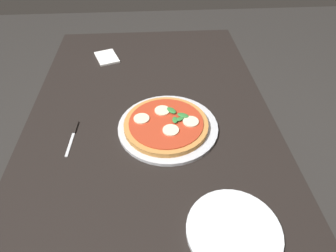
{
  "coord_description": "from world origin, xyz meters",
  "views": [
    {
      "loc": [
        0.78,
        0.01,
        1.44
      ],
      "look_at": [
        0.05,
        0.06,
        0.77
      ],
      "focal_mm": 30.82,
      "sensor_mm": 36.0,
      "label": 1
    }
  ],
  "objects_px": {
    "serving_tray": "(168,127)",
    "plate_white": "(234,231)",
    "dining_table": "(152,139)",
    "pizza": "(166,124)",
    "napkin": "(107,57)",
    "knife": "(73,134)"
  },
  "relations": [
    {
      "from": "serving_tray",
      "to": "knife",
      "type": "distance_m",
      "value": 0.32
    },
    {
      "from": "serving_tray",
      "to": "knife",
      "type": "relative_size",
      "value": 2.11
    },
    {
      "from": "napkin",
      "to": "serving_tray",
      "type": "bearing_deg",
      "value": 26.82
    },
    {
      "from": "dining_table",
      "to": "serving_tray",
      "type": "relative_size",
      "value": 4.17
    },
    {
      "from": "plate_white",
      "to": "napkin",
      "type": "xyz_separation_m",
      "value": [
        -0.89,
        -0.39,
        -0.0
      ]
    },
    {
      "from": "pizza",
      "to": "plate_white",
      "type": "distance_m",
      "value": 0.41
    },
    {
      "from": "plate_white",
      "to": "napkin",
      "type": "bearing_deg",
      "value": -156.39
    },
    {
      "from": "serving_tray",
      "to": "napkin",
      "type": "xyz_separation_m",
      "value": [
        -0.5,
        -0.25,
        -0.0
      ]
    },
    {
      "from": "pizza",
      "to": "napkin",
      "type": "xyz_separation_m",
      "value": [
        -0.5,
        -0.25,
        -0.02
      ]
    },
    {
      "from": "serving_tray",
      "to": "pizza",
      "type": "distance_m",
      "value": 0.02
    },
    {
      "from": "knife",
      "to": "serving_tray",
      "type": "bearing_deg",
      "value": 91.49
    },
    {
      "from": "pizza",
      "to": "napkin",
      "type": "distance_m",
      "value": 0.56
    },
    {
      "from": "plate_white",
      "to": "napkin",
      "type": "height_order",
      "value": "plate_white"
    },
    {
      "from": "napkin",
      "to": "knife",
      "type": "bearing_deg",
      "value": -7.61
    },
    {
      "from": "pizza",
      "to": "napkin",
      "type": "height_order",
      "value": "pizza"
    },
    {
      "from": "serving_tray",
      "to": "plate_white",
      "type": "bearing_deg",
      "value": 19.25
    },
    {
      "from": "dining_table",
      "to": "pizza",
      "type": "distance_m",
      "value": 0.15
    },
    {
      "from": "serving_tray",
      "to": "knife",
      "type": "bearing_deg",
      "value": -88.51
    },
    {
      "from": "dining_table",
      "to": "knife",
      "type": "bearing_deg",
      "value": -76.93
    },
    {
      "from": "knife",
      "to": "dining_table",
      "type": "bearing_deg",
      "value": 103.07
    },
    {
      "from": "napkin",
      "to": "knife",
      "type": "height_order",
      "value": "napkin"
    },
    {
      "from": "dining_table",
      "to": "pizza",
      "type": "height_order",
      "value": "pizza"
    }
  ]
}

